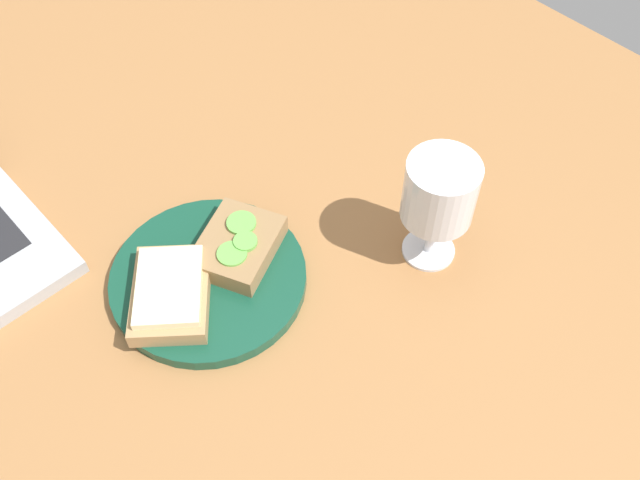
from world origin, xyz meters
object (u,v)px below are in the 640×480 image
Objects in this scene: plate at (207,279)px; wine_glass at (439,196)px; sandwich_with_cheese at (171,292)px; sandwich_with_cucumber at (238,245)px.

wine_glass is at bearing -32.80° from plate.
sandwich_with_cheese is at bearing -179.99° from plate.
sandwich_with_cheese reaches higher than plate.
sandwich_with_cheese is 0.98× the size of wine_glass.
plate is at bearing 179.87° from sandwich_with_cucumber.
sandwich_with_cheese is at bearing 179.94° from sandwich_with_cucumber.
wine_glass is (25.85, -13.72, 6.74)cm from sandwich_with_cheese.
plate is 1.76× the size of sandwich_with_cucumber.
plate is 5.03cm from sandwich_with_cucumber.
sandwich_with_cucumber is at bearing 140.64° from wine_glass.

